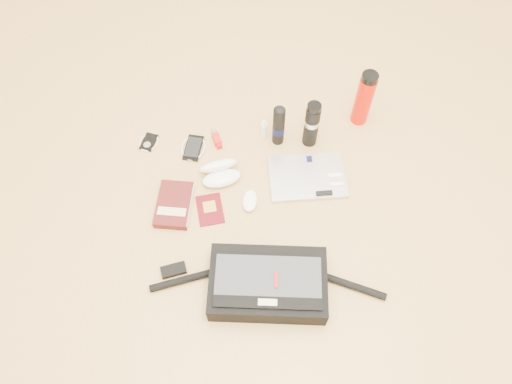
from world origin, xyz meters
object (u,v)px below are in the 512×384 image
messenger_bag (267,284)px  thermos_red (364,99)px  laptop (307,177)px  book (174,205)px  thermos_black (312,124)px

messenger_bag → thermos_red: size_ratio=3.08×
laptop → thermos_red: bearing=47.4°
book → laptop: bearing=19.0°
laptop → thermos_red: size_ratio=1.12×
messenger_bag → thermos_red: (0.48, 0.74, 0.08)m
messenger_bag → laptop: messenger_bag is taller
laptop → thermos_black: (0.03, 0.18, 0.11)m
thermos_black → thermos_red: (0.23, 0.10, 0.02)m
book → thermos_red: bearing=34.6°
messenger_bag → thermos_red: 0.88m
laptop → thermos_black: thermos_black is taller
laptop → book: (-0.54, -0.09, 0.01)m
thermos_black → thermos_red: bearing=23.2°
book → messenger_bag: bearing=-38.1°
laptop → thermos_red: (0.27, 0.28, 0.13)m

